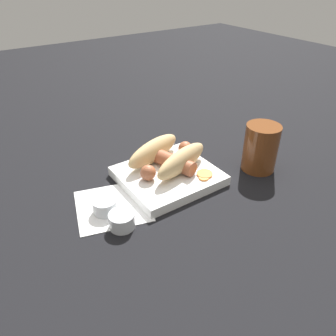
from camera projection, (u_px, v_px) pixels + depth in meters
ground_plane at (168, 180)px, 0.73m from camera, size 3.00×3.00×0.00m
food_tray at (168, 176)px, 0.72m from camera, size 0.20×0.18×0.02m
bread_roll at (168, 155)px, 0.73m from camera, size 0.19×0.16×0.05m
sausage at (168, 160)px, 0.73m from camera, size 0.16×0.14×0.03m
pickled_veggies at (204, 175)px, 0.70m from camera, size 0.05×0.05×0.00m
napkin at (112, 206)px, 0.65m from camera, size 0.17×0.17×0.00m
condiment_cup_near at (105, 207)px, 0.63m from camera, size 0.05×0.05×0.03m
condiment_cup_far at (122, 221)px, 0.59m from camera, size 0.05×0.05×0.03m
drink_glass at (261, 148)px, 0.74m from camera, size 0.08×0.08×0.11m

